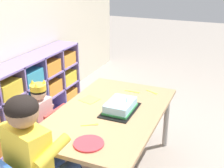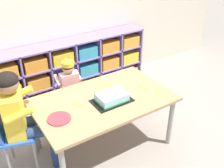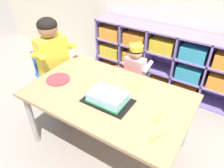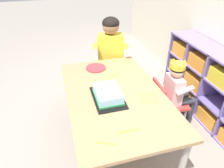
{
  "view_description": "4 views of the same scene",
  "coord_description": "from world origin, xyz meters",
  "px_view_note": "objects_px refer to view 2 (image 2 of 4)",
  "views": [
    {
      "loc": [
        -1.98,
        -0.87,
        1.72
      ],
      "look_at": [
        0.04,
        -0.01,
        0.83
      ],
      "focal_mm": 47.47,
      "sensor_mm": 36.0,
      "label": 1
    },
    {
      "loc": [
        -1.1,
        -1.87,
        2.05
      ],
      "look_at": [
        0.1,
        0.0,
        0.74
      ],
      "focal_mm": 42.75,
      "sensor_mm": 36.0,
      "label": 2
    },
    {
      "loc": [
        0.77,
        -1.16,
        1.69
      ],
      "look_at": [
        0.09,
        -0.08,
        0.78
      ],
      "focal_mm": 34.75,
      "sensor_mm": 36.0,
      "label": 3
    },
    {
      "loc": [
        1.4,
        -0.42,
        1.63
      ],
      "look_at": [
        0.09,
        -0.05,
        0.76
      ],
      "focal_mm": 33.0,
      "sensor_mm": 36.0,
      "label": 4
    }
  ],
  "objects_px": {
    "fork_by_napkin": "(143,88)",
    "fork_scattered_mid_table": "(158,93)",
    "birthday_cake_on_tray": "(112,98)",
    "paper_plate_stack": "(59,119)",
    "fork_near_cake_tray": "(78,105)",
    "adult_helper_seated": "(21,112)",
    "classroom_chair_blue": "(73,97)",
    "child_with_crown": "(68,81)",
    "classroom_chair_adult_side": "(13,132)",
    "activity_table": "(103,104)"
  },
  "relations": [
    {
      "from": "adult_helper_seated",
      "to": "fork_scattered_mid_table",
      "type": "bearing_deg",
      "value": -89.99
    },
    {
      "from": "fork_near_cake_tray",
      "to": "child_with_crown",
      "type": "bearing_deg",
      "value": -50.55
    },
    {
      "from": "child_with_crown",
      "to": "birthday_cake_on_tray",
      "type": "bearing_deg",
      "value": 102.7
    },
    {
      "from": "fork_scattered_mid_table",
      "to": "child_with_crown",
      "type": "bearing_deg",
      "value": 58.25
    },
    {
      "from": "classroom_chair_adult_side",
      "to": "birthday_cake_on_tray",
      "type": "height_order",
      "value": "birthday_cake_on_tray"
    },
    {
      "from": "paper_plate_stack",
      "to": "fork_near_cake_tray",
      "type": "distance_m",
      "value": 0.26
    },
    {
      "from": "child_with_crown",
      "to": "fork_near_cake_tray",
      "type": "xyz_separation_m",
      "value": [
        -0.19,
        -0.64,
        0.11
      ]
    },
    {
      "from": "child_with_crown",
      "to": "birthday_cake_on_tray",
      "type": "height_order",
      "value": "child_with_crown"
    },
    {
      "from": "child_with_crown",
      "to": "classroom_chair_adult_side",
      "type": "bearing_deg",
      "value": 34.96
    },
    {
      "from": "adult_helper_seated",
      "to": "birthday_cake_on_tray",
      "type": "distance_m",
      "value": 0.83
    },
    {
      "from": "adult_helper_seated",
      "to": "fork_near_cake_tray",
      "type": "height_order",
      "value": "adult_helper_seated"
    },
    {
      "from": "classroom_chair_blue",
      "to": "adult_helper_seated",
      "type": "distance_m",
      "value": 0.84
    },
    {
      "from": "adult_helper_seated",
      "to": "paper_plate_stack",
      "type": "bearing_deg",
      "value": -115.23
    },
    {
      "from": "fork_by_napkin",
      "to": "fork_scattered_mid_table",
      "type": "height_order",
      "value": "same"
    },
    {
      "from": "child_with_crown",
      "to": "birthday_cake_on_tray",
      "type": "relative_size",
      "value": 2.12
    },
    {
      "from": "classroom_chair_adult_side",
      "to": "fork_scattered_mid_table",
      "type": "relative_size",
      "value": 5.47
    },
    {
      "from": "classroom_chair_blue",
      "to": "fork_by_napkin",
      "type": "height_order",
      "value": "fork_by_napkin"
    },
    {
      "from": "child_with_crown",
      "to": "paper_plate_stack",
      "type": "distance_m",
      "value": 0.86
    },
    {
      "from": "fork_by_napkin",
      "to": "child_with_crown",
      "type": "bearing_deg",
      "value": 36.04
    },
    {
      "from": "activity_table",
      "to": "birthday_cake_on_tray",
      "type": "height_order",
      "value": "birthday_cake_on_tray"
    },
    {
      "from": "fork_near_cake_tray",
      "to": "paper_plate_stack",
      "type": "bearing_deg",
      "value": 79.57
    },
    {
      "from": "adult_helper_seated",
      "to": "fork_by_napkin",
      "type": "relative_size",
      "value": 7.11
    },
    {
      "from": "fork_near_cake_tray",
      "to": "fork_by_napkin",
      "type": "bearing_deg",
      "value": -131.22
    },
    {
      "from": "fork_by_napkin",
      "to": "fork_scattered_mid_table",
      "type": "bearing_deg",
      "value": -161.01
    },
    {
      "from": "birthday_cake_on_tray",
      "to": "paper_plate_stack",
      "type": "height_order",
      "value": "birthday_cake_on_tray"
    },
    {
      "from": "adult_helper_seated",
      "to": "fork_by_napkin",
      "type": "xyz_separation_m",
      "value": [
        1.2,
        -0.22,
        -0.04
      ]
    },
    {
      "from": "child_with_crown",
      "to": "paper_plate_stack",
      "type": "xyz_separation_m",
      "value": [
        -0.42,
        -0.74,
        0.12
      ]
    },
    {
      "from": "activity_table",
      "to": "birthday_cake_on_tray",
      "type": "distance_m",
      "value": 0.13
    },
    {
      "from": "classroom_chair_blue",
      "to": "fork_scattered_mid_table",
      "type": "bearing_deg",
      "value": 130.25
    },
    {
      "from": "classroom_chair_blue",
      "to": "child_with_crown",
      "type": "distance_m",
      "value": 0.18
    },
    {
      "from": "activity_table",
      "to": "fork_scattered_mid_table",
      "type": "distance_m",
      "value": 0.56
    },
    {
      "from": "activity_table",
      "to": "fork_by_napkin",
      "type": "height_order",
      "value": "fork_by_napkin"
    },
    {
      "from": "classroom_chair_blue",
      "to": "fork_near_cake_tray",
      "type": "xyz_separation_m",
      "value": [
        -0.18,
        -0.54,
        0.27
      ]
    },
    {
      "from": "birthday_cake_on_tray",
      "to": "paper_plate_stack",
      "type": "relative_size",
      "value": 1.83
    },
    {
      "from": "paper_plate_stack",
      "to": "fork_scattered_mid_table",
      "type": "relative_size",
      "value": 1.66
    },
    {
      "from": "activity_table",
      "to": "paper_plate_stack",
      "type": "distance_m",
      "value": 0.5
    },
    {
      "from": "paper_plate_stack",
      "to": "fork_scattered_mid_table",
      "type": "xyz_separation_m",
      "value": [
        1.01,
        -0.15,
        -0.0
      ]
    },
    {
      "from": "classroom_chair_blue",
      "to": "fork_scattered_mid_table",
      "type": "xyz_separation_m",
      "value": [
        0.59,
        -0.8,
        0.27
      ]
    },
    {
      "from": "activity_table",
      "to": "child_with_crown",
      "type": "relative_size",
      "value": 1.67
    },
    {
      "from": "classroom_chair_blue",
      "to": "birthday_cake_on_tray",
      "type": "height_order",
      "value": "birthday_cake_on_tray"
    },
    {
      "from": "activity_table",
      "to": "fork_scattered_mid_table",
      "type": "relative_size",
      "value": 10.7
    },
    {
      "from": "classroom_chair_blue",
      "to": "birthday_cake_on_tray",
      "type": "relative_size",
      "value": 1.49
    },
    {
      "from": "classroom_chair_adult_side",
      "to": "fork_near_cake_tray",
      "type": "distance_m",
      "value": 0.64
    },
    {
      "from": "classroom_chair_blue",
      "to": "fork_scattered_mid_table",
      "type": "height_order",
      "value": "fork_scattered_mid_table"
    },
    {
      "from": "activity_table",
      "to": "fork_by_napkin",
      "type": "xyz_separation_m",
      "value": [
        0.46,
        -0.05,
        0.06
      ]
    },
    {
      "from": "classroom_chair_blue",
      "to": "child_with_crown",
      "type": "bearing_deg",
      "value": -89.63
    },
    {
      "from": "birthday_cake_on_tray",
      "to": "paper_plate_stack",
      "type": "distance_m",
      "value": 0.54
    },
    {
      "from": "child_with_crown",
      "to": "fork_scattered_mid_table",
      "type": "bearing_deg",
      "value": 126.83
    },
    {
      "from": "child_with_crown",
      "to": "fork_scattered_mid_table",
      "type": "xyz_separation_m",
      "value": [
        0.59,
        -0.9,
        0.11
      ]
    },
    {
      "from": "fork_by_napkin",
      "to": "adult_helper_seated",
      "type": "bearing_deg",
      "value": 79.83
    }
  ]
}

